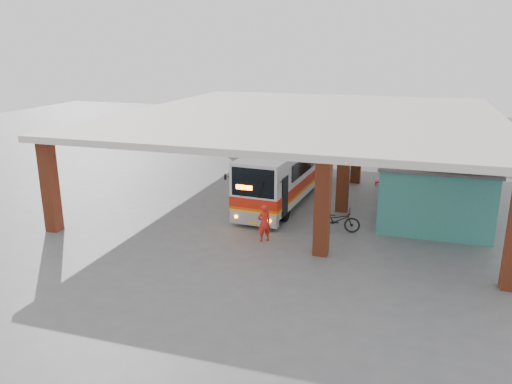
{
  "coord_description": "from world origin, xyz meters",
  "views": [
    {
      "loc": [
        6.25,
        -22.2,
        8.38
      ],
      "look_at": [
        -0.79,
        0.0,
        1.53
      ],
      "focal_mm": 35.0,
      "sensor_mm": 36.0,
      "label": 1
    }
  ],
  "objects_px": {
    "red_chair": "(381,180)",
    "motorcycle": "(337,220)",
    "coach_bus": "(290,169)",
    "pedestrian": "(264,223)"
  },
  "relations": [
    {
      "from": "pedestrian",
      "to": "red_chair",
      "type": "height_order",
      "value": "pedestrian"
    },
    {
      "from": "coach_bus",
      "to": "red_chair",
      "type": "distance_m",
      "value": 6.45
    },
    {
      "from": "coach_bus",
      "to": "motorcycle",
      "type": "relative_size",
      "value": 5.39
    },
    {
      "from": "motorcycle",
      "to": "red_chair",
      "type": "distance_m",
      "value": 8.9
    },
    {
      "from": "coach_bus",
      "to": "motorcycle",
      "type": "height_order",
      "value": "coach_bus"
    },
    {
      "from": "coach_bus",
      "to": "motorcycle",
      "type": "xyz_separation_m",
      "value": [
        3.41,
        -4.69,
        -1.09
      ]
    },
    {
      "from": "motorcycle",
      "to": "red_chair",
      "type": "height_order",
      "value": "motorcycle"
    },
    {
      "from": "motorcycle",
      "to": "red_chair",
      "type": "xyz_separation_m",
      "value": [
        1.41,
        8.78,
        -0.17
      ]
    },
    {
      "from": "motorcycle",
      "to": "pedestrian",
      "type": "distance_m",
      "value": 3.62
    },
    {
      "from": "red_chair",
      "to": "motorcycle",
      "type": "bearing_deg",
      "value": -93.86
    }
  ]
}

